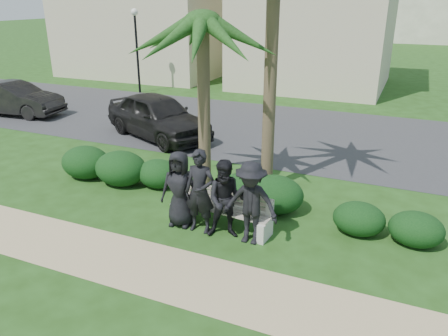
{
  "coord_description": "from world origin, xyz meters",
  "views": [
    {
      "loc": [
        4.54,
        -7.71,
        4.82
      ],
      "look_at": [
        0.75,
        1.0,
        1.09
      ],
      "focal_mm": 35.0,
      "sensor_mm": 36.0,
      "label": 1
    }
  ],
  "objects": [
    {
      "name": "hedge_e",
      "position": [
        1.87,
        1.45,
        0.45
      ],
      "size": [
        1.4,
        1.15,
        0.91
      ],
      "primitive_type": "ellipsoid",
      "color": "black",
      "rests_on": "ground"
    },
    {
      "name": "hedge_b",
      "position": [
        -2.48,
        1.34,
        0.48
      ],
      "size": [
        1.47,
        1.21,
        0.96
      ],
      "primitive_type": "ellipsoid",
      "color": "black",
      "rests_on": "ground"
    },
    {
      "name": "hedge_d",
      "position": [
        1.06,
        1.25,
        0.44
      ],
      "size": [
        1.35,
        1.11,
        0.88
      ],
      "primitive_type": "ellipsoid",
      "color": "black",
      "rests_on": "ground"
    },
    {
      "name": "stucco_bldg_right",
      "position": [
        -1.0,
        18.0,
        3.66
      ],
      "size": [
        8.4,
        8.4,
        7.3
      ],
      "color": "beige",
      "rests_on": "ground"
    },
    {
      "name": "hedge_a",
      "position": [
        -3.71,
        1.36,
        0.46
      ],
      "size": [
        1.42,
        1.18,
        0.93
      ],
      "primitive_type": "ellipsoid",
      "color": "black",
      "rests_on": "ground"
    },
    {
      "name": "car_a",
      "position": [
        -3.81,
        5.46,
        0.8
      ],
      "size": [
        5.04,
        3.6,
        1.59
      ],
      "primitive_type": "imported",
      "rotation": [
        0.0,
        0.0,
        1.16
      ],
      "color": "black",
      "rests_on": "ground"
    },
    {
      "name": "car_b",
      "position": [
        -11.26,
        5.81,
        0.7
      ],
      "size": [
        4.41,
        1.95,
        1.41
      ],
      "primitive_type": "imported",
      "rotation": [
        0.0,
        0.0,
        1.68
      ],
      "color": "black",
      "rests_on": "ground"
    },
    {
      "name": "street_lamp",
      "position": [
        -9.0,
        12.0,
        2.94
      ],
      "size": [
        0.36,
        0.36,
        4.29
      ],
      "color": "black",
      "rests_on": "ground"
    },
    {
      "name": "ground",
      "position": [
        0.0,
        0.0,
        0.0
      ],
      "size": [
        160.0,
        160.0,
        0.0
      ],
      "primitive_type": "plane",
      "color": "#204112",
      "rests_on": "ground"
    },
    {
      "name": "man_a",
      "position": [
        0.14,
        -0.04,
        0.87
      ],
      "size": [
        0.9,
        0.64,
        1.74
      ],
      "primitive_type": "imported",
      "rotation": [
        0.0,
        0.0,
        0.1
      ],
      "color": "black",
      "rests_on": "ground"
    },
    {
      "name": "hedge_extra",
      "position": [
        5.02,
        1.15,
        0.36
      ],
      "size": [
        1.12,
        0.92,
        0.73
      ],
      "primitive_type": "ellipsoid",
      "color": "black",
      "rests_on": "ground"
    },
    {
      "name": "hedge_f",
      "position": [
        3.87,
        1.15,
        0.36
      ],
      "size": [
        1.12,
        0.92,
        0.73
      ],
      "primitive_type": "ellipsoid",
      "color": "black",
      "rests_on": "ground"
    },
    {
      "name": "asphalt_street",
      "position": [
        0.0,
        8.0,
        0.0
      ],
      "size": [
        160.0,
        8.0,
        0.01
      ],
      "primitive_type": "cube",
      "color": "#2D2D30",
      "rests_on": "ground"
    },
    {
      "name": "man_d",
      "position": [
        1.84,
        -0.14,
        0.9
      ],
      "size": [
        1.17,
        0.68,
        1.8
      ],
      "primitive_type": "imported",
      "rotation": [
        0.0,
        0.0,
        0.01
      ],
      "color": "black",
      "rests_on": "ground"
    },
    {
      "name": "park_bench",
      "position": [
        1.01,
        0.22,
        0.37
      ],
      "size": [
        2.37,
        0.73,
        0.82
      ],
      "rotation": [
        0.0,
        0.0,
        -0.08
      ],
      "color": "#AA9D8F",
      "rests_on": "ground"
    },
    {
      "name": "palm_left",
      "position": [
        -0.27,
        2.07,
        4.23
      ],
      "size": [
        3.0,
        3.0,
        5.19
      ],
      "color": "brown",
      "rests_on": "ground"
    },
    {
      "name": "stucco_bldg_left",
      "position": [
        -12.0,
        18.0,
        3.66
      ],
      "size": [
        10.4,
        8.4,
        7.3
      ],
      "color": "beige",
      "rests_on": "ground"
    },
    {
      "name": "hedge_c",
      "position": [
        -1.44,
        1.6,
        0.39
      ],
      "size": [
        1.19,
        0.98,
        0.78
      ],
      "primitive_type": "ellipsoid",
      "color": "black",
      "rests_on": "ground"
    },
    {
      "name": "man_b",
      "position": [
        0.67,
        -0.12,
        0.94
      ],
      "size": [
        0.7,
        0.48,
        1.87
      ],
      "primitive_type": "imported",
      "rotation": [
        0.0,
        0.0,
        0.05
      ],
      "color": "black",
      "rests_on": "ground"
    },
    {
      "name": "footpath",
      "position": [
        0.0,
        -1.8,
        0.0
      ],
      "size": [
        30.0,
        1.6,
        0.01
      ],
      "primitive_type": "cube",
      "color": "tan",
      "rests_on": "ground"
    },
    {
      "name": "man_c",
      "position": [
        1.29,
        -0.12,
        0.87
      ],
      "size": [
        1.01,
        0.9,
        1.74
      ],
      "primitive_type": "imported",
      "rotation": [
        0.0,
        0.0,
        0.34
      ],
      "color": "black",
      "rests_on": "ground"
    }
  ]
}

